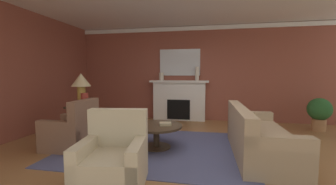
# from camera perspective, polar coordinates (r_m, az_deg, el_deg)

# --- Properties ---
(ground_plane) EXTENTS (9.76, 9.76, 0.00)m
(ground_plane) POSITION_cam_1_polar(r_m,az_deg,el_deg) (4.28, 5.24, -14.72)
(ground_plane) COLOR olive
(wall_fireplace) EXTENTS (8.11, 0.12, 2.90)m
(wall_fireplace) POSITION_cam_1_polar(r_m,az_deg,el_deg) (6.89, 7.73, 4.95)
(wall_fireplace) COLOR brown
(wall_fireplace) RESTS_ON ground_plane
(wall_window) EXTENTS (0.12, 6.22, 2.90)m
(wall_window) POSITION_cam_1_polar(r_m,az_deg,el_deg) (6.02, -33.42, 4.23)
(wall_window) COLOR brown
(wall_window) RESTS_ON ground_plane
(crown_moulding) EXTENTS (8.11, 0.08, 0.12)m
(crown_moulding) POSITION_cam_1_polar(r_m,az_deg,el_deg) (6.95, 7.82, 16.32)
(crown_moulding) COLOR white
(area_rug) EXTENTS (3.45, 2.60, 0.01)m
(area_rug) POSITION_cam_1_polar(r_m,az_deg,el_deg) (4.38, -3.04, -14.13)
(area_rug) COLOR #4C517A
(area_rug) RESTS_ON ground_plane
(fireplace) EXTENTS (1.80, 0.35, 1.24)m
(fireplace) POSITION_cam_1_polar(r_m,az_deg,el_deg) (6.79, 2.92, -2.34)
(fireplace) COLOR white
(fireplace) RESTS_ON ground_plane
(mantel_mirror) EXTENTS (1.26, 0.04, 0.81)m
(mantel_mirror) POSITION_cam_1_polar(r_m,az_deg,el_deg) (6.87, 3.10, 7.85)
(mantel_mirror) COLOR silver
(sofa) EXTENTS (0.94, 2.12, 0.85)m
(sofa) POSITION_cam_1_polar(r_m,az_deg,el_deg) (4.21, 22.32, -11.11)
(sofa) COLOR tan
(sofa) RESTS_ON ground_plane
(armchair_near_window) EXTENTS (0.81, 0.81, 0.95)m
(armchair_near_window) POSITION_cam_1_polar(r_m,az_deg,el_deg) (4.66, -23.81, -9.54)
(armchair_near_window) COLOR brown
(armchair_near_window) RESTS_ON ground_plane
(armchair_facing_fireplace) EXTENTS (0.91, 0.91, 0.95)m
(armchair_facing_fireplace) POSITION_cam_1_polar(r_m,az_deg,el_deg) (3.00, -14.18, -17.26)
(armchair_facing_fireplace) COLOR #C1B293
(armchair_facing_fireplace) RESTS_ON ground_plane
(coffee_table) EXTENTS (1.00, 1.00, 0.45)m
(coffee_table) POSITION_cam_1_polar(r_m,az_deg,el_deg) (4.29, -3.06, -9.96)
(coffee_table) COLOR #3D2D1E
(coffee_table) RESTS_ON ground_plane
(side_table) EXTENTS (0.56, 0.56, 0.70)m
(side_table) POSITION_cam_1_polar(r_m,az_deg,el_deg) (5.49, -21.49, -6.32)
(side_table) COLOR #3D2D1E
(side_table) RESTS_ON ground_plane
(table_lamp) EXTENTS (0.44, 0.44, 0.75)m
(table_lamp) POSITION_cam_1_polar(r_m,az_deg,el_deg) (5.40, -21.76, 2.31)
(table_lamp) COLOR #B28E38
(table_lamp) RESTS_ON side_table
(vase_on_side_table) EXTENTS (0.16, 0.16, 0.31)m
(vase_on_side_table) POSITION_cam_1_polar(r_m,az_deg,el_deg) (5.24, -20.96, -1.79)
(vase_on_side_table) COLOR #9E3328
(vase_on_side_table) RESTS_ON side_table
(vase_mantel_left) EXTENTS (0.14, 0.14, 0.24)m
(vase_mantel_left) POSITION_cam_1_polar(r_m,az_deg,el_deg) (6.79, -1.73, 4.20)
(vase_mantel_left) COLOR beige
(vase_mantel_left) RESTS_ON fireplace
(vase_mantel_right) EXTENTS (0.12, 0.12, 0.41)m
(vase_mantel_right) POSITION_cam_1_polar(r_m,az_deg,el_deg) (6.63, 7.62, 4.90)
(vase_mantel_right) COLOR beige
(vase_mantel_right) RESTS_ON fireplace
(book_red_cover) EXTENTS (0.26, 0.23, 0.05)m
(book_red_cover) POSITION_cam_1_polar(r_m,az_deg,el_deg) (4.23, -0.69, -8.20)
(book_red_cover) COLOR tan
(book_red_cover) RESTS_ON coffee_table
(potted_plant) EXTENTS (0.56, 0.56, 0.83)m
(potted_plant) POSITION_cam_1_polar(r_m,az_deg,el_deg) (6.70, 34.81, -4.09)
(potted_plant) COLOR #A8754C
(potted_plant) RESTS_ON ground_plane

